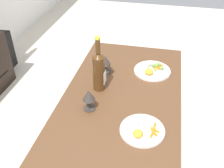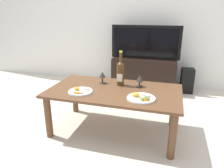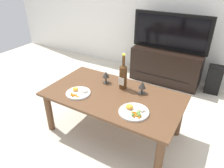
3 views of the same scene
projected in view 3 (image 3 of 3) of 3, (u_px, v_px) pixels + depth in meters
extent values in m
plane|color=beige|center=(113.00, 131.00, 2.27)|extent=(6.40, 6.40, 0.00)
cube|color=brown|center=(113.00, 95.00, 2.05)|extent=(1.35, 0.74, 0.03)
cylinder|color=brown|center=(49.00, 112.00, 2.20)|extent=(0.07, 0.07, 0.45)
cylinder|color=brown|center=(159.00, 158.00, 1.67)|extent=(0.07, 0.07, 0.45)
cylinder|color=brown|center=(84.00, 87.00, 2.66)|extent=(0.07, 0.07, 0.45)
cylinder|color=brown|center=(179.00, 117.00, 2.13)|extent=(0.07, 0.07, 0.45)
cube|color=black|center=(166.00, 66.00, 3.16)|extent=(1.02, 0.40, 0.52)
cube|color=black|center=(161.00, 77.00, 3.05)|extent=(0.81, 0.01, 0.01)
cube|color=black|center=(171.00, 32.00, 2.90)|extent=(1.09, 0.04, 0.52)
cube|color=black|center=(170.00, 32.00, 2.89)|extent=(1.00, 0.01, 0.44)
cube|color=black|center=(214.00, 79.00, 2.90)|extent=(0.21, 0.21, 0.39)
cylinder|color=#4C2D14|center=(123.00, 78.00, 2.09)|extent=(0.08, 0.08, 0.24)
cone|color=#4C2D14|center=(123.00, 66.00, 2.03)|extent=(0.08, 0.08, 0.04)
cylinder|color=#4C2D14|center=(124.00, 60.00, 2.00)|extent=(0.03, 0.03, 0.09)
cylinder|color=yellow|center=(124.00, 55.00, 1.97)|extent=(0.03, 0.03, 0.02)
cube|color=silver|center=(121.00, 81.00, 2.08)|extent=(0.06, 0.00, 0.09)
cylinder|color=#38332D|center=(106.00, 82.00, 2.25)|extent=(0.07, 0.07, 0.01)
cylinder|color=#38332D|center=(106.00, 80.00, 2.23)|extent=(0.02, 0.02, 0.06)
cone|color=#38332D|center=(106.00, 74.00, 2.20)|extent=(0.07, 0.07, 0.07)
cylinder|color=#38332D|center=(142.00, 93.00, 2.06)|extent=(0.07, 0.07, 0.01)
cylinder|color=#38332D|center=(142.00, 90.00, 2.05)|extent=(0.02, 0.02, 0.05)
cone|color=#38332D|center=(142.00, 85.00, 2.02)|extent=(0.07, 0.07, 0.07)
cylinder|color=white|center=(78.00, 93.00, 2.05)|extent=(0.24, 0.24, 0.01)
torus|color=white|center=(78.00, 93.00, 2.05)|extent=(0.24, 0.24, 0.01)
ellipsoid|color=orange|center=(75.00, 89.00, 2.07)|extent=(0.06, 0.05, 0.03)
cube|color=beige|center=(84.00, 91.00, 2.06)|extent=(0.06, 0.05, 0.02)
cylinder|color=orange|center=(72.00, 94.00, 2.01)|extent=(0.05, 0.02, 0.01)
cylinder|color=orange|center=(73.00, 95.00, 2.00)|extent=(0.05, 0.04, 0.01)
cylinder|color=orange|center=(74.00, 95.00, 1.99)|extent=(0.04, 0.05, 0.01)
cylinder|color=orange|center=(77.00, 96.00, 1.98)|extent=(0.05, 0.02, 0.01)
cylinder|color=white|center=(134.00, 112.00, 1.78)|extent=(0.26, 0.26, 0.01)
torus|color=white|center=(134.00, 111.00, 1.78)|extent=(0.26, 0.26, 0.01)
ellipsoid|color=orange|center=(129.00, 107.00, 1.81)|extent=(0.07, 0.06, 0.04)
cube|color=beige|center=(141.00, 109.00, 1.79)|extent=(0.07, 0.07, 0.02)
cylinder|color=orange|center=(135.00, 116.00, 1.72)|extent=(0.02, 0.04, 0.01)
cylinder|color=orange|center=(135.00, 116.00, 1.72)|extent=(0.04, 0.02, 0.01)
cylinder|color=orange|center=(140.00, 117.00, 1.70)|extent=(0.02, 0.04, 0.01)
cylinder|color=orange|center=(135.00, 114.00, 1.74)|extent=(0.04, 0.04, 0.01)
cylinder|color=orange|center=(138.00, 115.00, 1.72)|extent=(0.04, 0.03, 0.01)
cylinder|color=orange|center=(134.00, 112.00, 1.76)|extent=(0.04, 0.03, 0.01)
sphere|color=olive|center=(139.00, 115.00, 1.71)|extent=(0.03, 0.03, 0.03)
sphere|color=olive|center=(138.00, 112.00, 1.75)|extent=(0.03, 0.03, 0.03)
sphere|color=olive|center=(139.00, 113.00, 1.75)|extent=(0.02, 0.02, 0.02)
sphere|color=olive|center=(133.00, 115.00, 1.72)|extent=(0.03, 0.03, 0.03)
sphere|color=olive|center=(138.00, 113.00, 1.73)|extent=(0.03, 0.03, 0.03)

